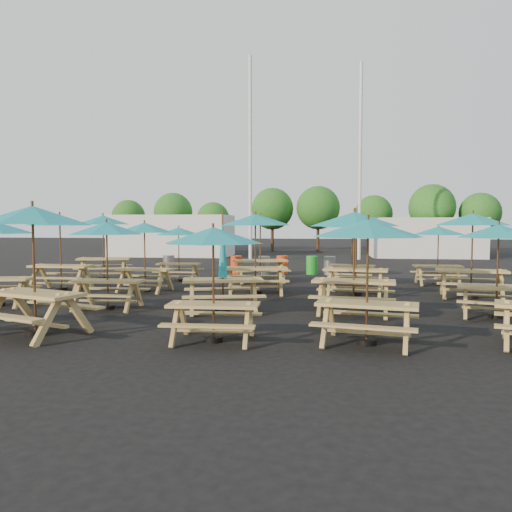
# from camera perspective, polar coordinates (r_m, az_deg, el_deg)

# --- Properties ---
(ground) EXTENTS (120.00, 120.00, 0.00)m
(ground) POSITION_cam_1_polar(r_m,az_deg,el_deg) (15.64, -0.73, -4.37)
(ground) COLOR black
(ground) RESTS_ON ground
(picnic_unit_2) EXTENTS (2.19, 2.19, 2.52)m
(picnic_unit_2) POSITION_cam_1_polar(r_m,az_deg,el_deg) (17.55, -21.51, 3.33)
(picnic_unit_2) COLOR tan
(picnic_unit_2) RESTS_ON ground
(picnic_unit_3) EXTENTS (2.67, 2.67, 2.55)m
(picnic_unit_3) POSITION_cam_1_polar(r_m,az_deg,el_deg) (20.51, -17.08, 3.52)
(picnic_unit_3) COLOR tan
(picnic_unit_3) RESTS_ON ground
(picnic_unit_4) EXTENTS (2.81, 2.81, 2.57)m
(picnic_unit_4) POSITION_cam_1_polar(r_m,az_deg,el_deg) (10.63, -24.16, 3.44)
(picnic_unit_4) COLOR tan
(picnic_unit_4) RESTS_ON ground
(picnic_unit_5) EXTENTS (1.99, 1.99, 2.26)m
(picnic_unit_5) POSITION_cam_1_polar(r_m,az_deg,el_deg) (13.30, -16.70, 2.47)
(picnic_unit_5) COLOR tan
(picnic_unit_5) RESTS_ON ground
(picnic_unit_6) EXTENTS (2.14, 2.14, 2.26)m
(picnic_unit_6) POSITION_cam_1_polar(r_m,az_deg,el_deg) (16.44, -12.63, 2.71)
(picnic_unit_6) COLOR tan
(picnic_unit_6) RESTS_ON ground
(picnic_unit_7) EXTENTS (1.80, 1.80, 2.08)m
(picnic_unit_7) POSITION_cam_1_polar(r_m,az_deg,el_deg) (19.27, -8.83, 2.44)
(picnic_unit_7) COLOR tan
(picnic_unit_7) RESTS_ON ground
(picnic_unit_8) EXTENTS (1.89, 1.89, 2.15)m
(picnic_unit_8) POSITION_cam_1_polar(r_m,az_deg,el_deg) (9.20, -4.92, 1.55)
(picnic_unit_8) COLOR tan
(picnic_unit_8) RESTS_ON ground
(picnic_unit_9) EXTENTS (2.31, 2.12, 2.50)m
(picnic_unit_9) POSITION_cam_1_polar(r_m,az_deg,el_deg) (12.38, -3.81, -1.72)
(picnic_unit_9) COLOR tan
(picnic_unit_9) RESTS_ON ground
(picnic_unit_10) EXTENTS (2.46, 2.46, 2.52)m
(picnic_unit_10) POSITION_cam_1_polar(r_m,az_deg,el_deg) (15.46, -0.07, 3.59)
(picnic_unit_10) COLOR tan
(picnic_unit_10) RESTS_ON ground
(picnic_unit_11) EXTENTS (2.69, 2.69, 2.54)m
(picnic_unit_11) POSITION_cam_1_polar(r_m,az_deg,el_deg) (18.65, 0.49, 3.66)
(picnic_unit_11) COLOR tan
(picnic_unit_11) RESTS_ON ground
(picnic_unit_12) EXTENTS (2.30, 2.30, 2.30)m
(picnic_unit_12) POSITION_cam_1_polar(r_m,az_deg,el_deg) (9.18, 12.67, 2.24)
(picnic_unit_12) COLOR tan
(picnic_unit_12) RESTS_ON ground
(picnic_unit_13) EXTENTS (2.40, 2.40, 2.51)m
(picnic_unit_13) POSITION_cam_1_polar(r_m,az_deg,el_deg) (12.24, 11.18, 3.44)
(picnic_unit_13) COLOR tan
(picnic_unit_13) RESTS_ON ground
(picnic_unit_14) EXTENTS (2.42, 2.42, 2.46)m
(picnic_unit_14) POSITION_cam_1_polar(r_m,az_deg,el_deg) (15.53, 11.39, 3.32)
(picnic_unit_14) COLOR tan
(picnic_unit_14) RESTS_ON ground
(picnic_unit_15) EXTENTS (2.13, 2.13, 2.08)m
(picnic_unit_15) POSITION_cam_1_polar(r_m,az_deg,el_deg) (18.54, 10.95, 2.35)
(picnic_unit_15) COLOR tan
(picnic_unit_15) RESTS_ON ground
(picnic_unit_17) EXTENTS (2.30, 2.30, 2.20)m
(picnic_unit_17) POSITION_cam_1_polar(r_m,az_deg,el_deg) (12.83, 25.97, 1.98)
(picnic_unit_17) COLOR tan
(picnic_unit_17) RESTS_ON ground
(picnic_unit_18) EXTENTS (2.49, 2.49, 2.53)m
(picnic_unit_18) POSITION_cam_1_polar(r_m,az_deg,el_deg) (15.94, 23.53, 3.31)
(picnic_unit_18) COLOR tan
(picnic_unit_18) RESTS_ON ground
(picnic_unit_19) EXTENTS (1.83, 1.83, 2.12)m
(picnic_unit_19) POSITION_cam_1_polar(r_m,az_deg,el_deg) (18.99, 20.12, 2.35)
(picnic_unit_19) COLOR tan
(picnic_unit_19) RESTS_ON ground
(waste_bin_0) EXTENTS (0.50, 0.50, 0.80)m
(waste_bin_0) POSITION_cam_1_polar(r_m,az_deg,el_deg) (22.65, -9.94, -0.92)
(waste_bin_0) COLOR gray
(waste_bin_0) RESTS_ON ground
(waste_bin_1) EXTENTS (0.50, 0.50, 0.80)m
(waste_bin_1) POSITION_cam_1_polar(r_m,az_deg,el_deg) (21.89, -2.27, -1.02)
(waste_bin_1) COLOR red
(waste_bin_1) RESTS_ON ground
(waste_bin_2) EXTENTS (0.50, 0.50, 0.80)m
(waste_bin_2) POSITION_cam_1_polar(r_m,az_deg,el_deg) (21.99, 3.00, -1.00)
(waste_bin_2) COLOR red
(waste_bin_2) RESTS_ON ground
(waste_bin_3) EXTENTS (0.50, 0.50, 0.80)m
(waste_bin_3) POSITION_cam_1_polar(r_m,az_deg,el_deg) (21.65, 0.94, -1.07)
(waste_bin_3) COLOR gray
(waste_bin_3) RESTS_ON ground
(waste_bin_4) EXTENTS (0.50, 0.50, 0.80)m
(waste_bin_4) POSITION_cam_1_polar(r_m,az_deg,el_deg) (21.84, 6.41, -1.06)
(waste_bin_4) COLOR #1B9824
(waste_bin_4) RESTS_ON ground
(waste_bin_5) EXTENTS (0.50, 0.50, 0.80)m
(waste_bin_5) POSITION_cam_1_polar(r_m,az_deg,el_deg) (21.75, 8.40, -1.09)
(waste_bin_5) COLOR gray
(waste_bin_5) RESTS_ON ground
(mast_0) EXTENTS (0.20, 0.20, 12.00)m
(mast_0) POSITION_cam_1_polar(r_m,az_deg,el_deg) (29.87, -0.66, 11.00)
(mast_0) COLOR silver
(mast_0) RESTS_ON ground
(mast_1) EXTENTS (0.20, 0.20, 12.00)m
(mast_1) POSITION_cam_1_polar(r_m,az_deg,el_deg) (31.63, 11.82, 10.51)
(mast_1) COLOR silver
(mast_1) RESTS_ON ground
(event_tent_0) EXTENTS (8.00, 4.00, 2.80)m
(event_tent_0) POSITION_cam_1_polar(r_m,az_deg,el_deg) (34.87, -9.51, 2.33)
(event_tent_0) COLOR silver
(event_tent_0) RESTS_ON ground
(event_tent_1) EXTENTS (7.00, 4.00, 2.60)m
(event_tent_1) POSITION_cam_1_polar(r_m,az_deg,el_deg) (34.99, 18.73, 2.02)
(event_tent_1) COLOR silver
(event_tent_1) RESTS_ON ground
(tree_0) EXTENTS (2.80, 2.80, 4.24)m
(tree_0) POSITION_cam_1_polar(r_m,az_deg,el_deg) (43.73, -14.37, 4.40)
(tree_0) COLOR #382314
(tree_0) RESTS_ON ground
(tree_1) EXTENTS (3.11, 3.11, 4.72)m
(tree_1) POSITION_cam_1_polar(r_m,az_deg,el_deg) (41.02, -9.45, 4.97)
(tree_1) COLOR #382314
(tree_1) RESTS_ON ground
(tree_2) EXTENTS (2.59, 2.59, 3.93)m
(tree_2) POSITION_cam_1_polar(r_m,az_deg,el_deg) (39.92, -4.92, 4.28)
(tree_2) COLOR #382314
(tree_2) RESTS_ON ground
(tree_3) EXTENTS (3.36, 3.36, 5.09)m
(tree_3) POSITION_cam_1_polar(r_m,az_deg,el_deg) (40.26, 1.89, 5.40)
(tree_3) COLOR #382314
(tree_3) RESTS_ON ground
(tree_4) EXTENTS (3.41, 3.41, 5.17)m
(tree_4) POSITION_cam_1_polar(r_m,az_deg,el_deg) (39.60, 7.11, 5.48)
(tree_4) COLOR #382314
(tree_4) RESTS_ON ground
(tree_5) EXTENTS (2.94, 2.94, 4.45)m
(tree_5) POSITION_cam_1_polar(r_m,az_deg,el_deg) (40.20, 13.31, 4.69)
(tree_5) COLOR #382314
(tree_5) RESTS_ON ground
(tree_6) EXTENTS (3.38, 3.38, 5.13)m
(tree_6) POSITION_cam_1_polar(r_m,az_deg,el_deg) (39.07, 19.47, 5.28)
(tree_6) COLOR #382314
(tree_6) RESTS_ON ground
(tree_7) EXTENTS (2.95, 2.95, 4.48)m
(tree_7) POSITION_cam_1_polar(r_m,az_deg,el_deg) (39.91, 24.23, 4.50)
(tree_7) COLOR #382314
(tree_7) RESTS_ON ground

